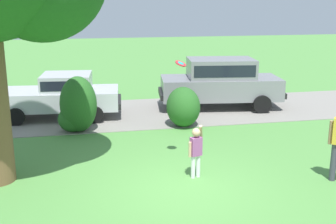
% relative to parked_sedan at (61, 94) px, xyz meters
% --- Properties ---
extents(ground_plane, '(80.00, 80.00, 0.00)m').
position_rel_parked_sedan_xyz_m(ground_plane, '(2.75, -6.79, -0.85)').
color(ground_plane, '#518E42').
extents(driveway_strip, '(28.00, 4.40, 0.02)m').
position_rel_parked_sedan_xyz_m(driveway_strip, '(2.75, -0.02, -0.84)').
color(driveway_strip, gray).
rests_on(driveway_strip, ground).
extents(shrub_near_tree, '(1.24, 1.19, 1.78)m').
position_rel_parked_sedan_xyz_m(shrub_near_tree, '(0.55, -1.88, -0.06)').
color(shrub_near_tree, '#286023').
rests_on(shrub_near_tree, ground).
extents(shrub_centre_left, '(1.11, 1.30, 1.32)m').
position_rel_parked_sedan_xyz_m(shrub_centre_left, '(3.97, -1.99, -0.19)').
color(shrub_centre_left, '#286023').
rests_on(shrub_centre_left, ground).
extents(parked_sedan, '(4.55, 2.40, 1.56)m').
position_rel_parked_sedan_xyz_m(parked_sedan, '(0.00, 0.00, 0.00)').
color(parked_sedan, silver).
rests_on(parked_sedan, ground).
extents(parked_suv, '(4.89, 2.54, 1.92)m').
position_rel_parked_sedan_xyz_m(parked_suv, '(5.96, 0.16, 0.23)').
color(parked_suv, gray).
rests_on(parked_suv, ground).
extents(child_thrower, '(0.41, 0.34, 1.29)m').
position_rel_parked_sedan_xyz_m(child_thrower, '(3.25, -6.19, -0.13)').
color(child_thrower, white).
rests_on(child_thrower, ground).
extents(frisbee, '(0.30, 0.28, 0.19)m').
position_rel_parked_sedan_xyz_m(frisbee, '(3.10, -5.24, 1.73)').
color(frisbee, red).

